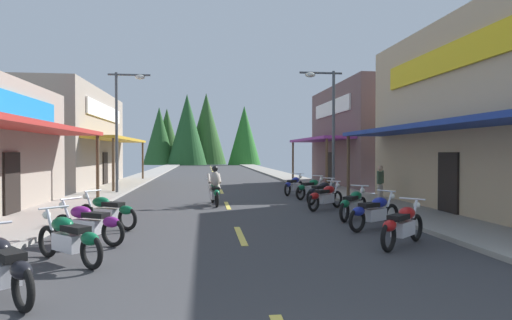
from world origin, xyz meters
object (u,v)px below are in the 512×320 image
object	(u,v)px
motorcycle_parked_right_2	(353,204)
rider_cruising_lead	(215,189)
motorcycle_parked_right_5	(311,188)
motorcycle_parked_left_1	(69,238)
pedestrian_by_shop	(380,182)
motorcycle_parked_right_3	(325,196)
motorcycle_parked_left_2	(88,223)
streetlamp_left	(123,115)
motorcycle_parked_right_0	(403,225)
motorcycle_parked_left_3	(107,211)
motorcycle_parked_right_6	(294,185)
motorcycle_parked_left_0	(3,266)
motorcycle_parked_right_4	(322,192)
motorcycle_parked_right_1	(374,211)
streetlamp_right	(327,114)

from	to	relation	value
motorcycle_parked_right_2	rider_cruising_lead	xyz separation A→B (m)	(-4.23, 4.07, 0.17)
rider_cruising_lead	motorcycle_parked_right_5	bearing A→B (deg)	-72.82
motorcycle_parked_left_1	pedestrian_by_shop	distance (m)	12.65
motorcycle_parked_right_5	rider_cruising_lead	size ratio (longest dim) A/B	0.81
motorcycle_parked_right_3	motorcycle_parked_left_2	size ratio (longest dim) A/B	0.91
motorcycle_parked_right_5	streetlamp_left	bearing A→B (deg)	122.68
motorcycle_parked_right_0	motorcycle_parked_left_3	bearing A→B (deg)	115.19
rider_cruising_lead	motorcycle_parked_left_2	bearing A→B (deg)	150.91
streetlamp_left	motorcycle_parked_right_6	xyz separation A→B (m)	(8.37, -1.10, -3.45)
motorcycle_parked_right_5	motorcycle_parked_left_3	bearing A→B (deg)	-176.88
motorcycle_parked_right_3	motorcycle_parked_left_0	xyz separation A→B (m)	(-7.23, -8.63, 0.00)
motorcycle_parked_right_2	motorcycle_parked_right_4	size ratio (longest dim) A/B	1.00
motorcycle_parked_right_0	motorcycle_parked_right_3	world-z (taller)	same
streetlamp_left	motorcycle_parked_left_0	distance (m)	15.64
motorcycle_parked_right_2	motorcycle_parked_left_3	xyz separation A→B (m)	(-7.29, -0.74, 0.00)
motorcycle_parked_right_3	motorcycle_parked_right_1	bearing A→B (deg)	-126.36
motorcycle_parked_left_1	motorcycle_parked_left_3	distance (m)	3.71
motorcycle_parked_right_2	motorcycle_parked_right_5	bearing A→B (deg)	39.88
motorcycle_parked_right_2	motorcycle_parked_left_2	distance (m)	7.76
streetlamp_left	motorcycle_parked_right_4	size ratio (longest dim) A/B	3.59
motorcycle_parked_right_1	motorcycle_parked_right_3	world-z (taller)	same
rider_cruising_lead	motorcycle_parked_right_4	bearing A→B (deg)	-95.43
motorcycle_parked_right_5	motorcycle_parked_left_1	world-z (taller)	same
motorcycle_parked_right_4	motorcycle_parked_right_5	world-z (taller)	same
motorcycle_parked_right_4	motorcycle_parked_left_0	xyz separation A→B (m)	(-7.59, -10.43, 0.00)
motorcycle_parked_right_5	motorcycle_parked_left_0	distance (m)	14.40
motorcycle_parked_right_6	motorcycle_parked_left_3	bearing A→B (deg)	176.28
motorcycle_parked_right_0	motorcycle_parked_right_2	bearing A→B (deg)	45.11
motorcycle_parked_left_0	pedestrian_by_shop	world-z (taller)	pedestrian_by_shop
motorcycle_parked_right_5	rider_cruising_lead	distance (m)	4.70
motorcycle_parked_left_2	motorcycle_parked_left_3	xyz separation A→B (m)	(-0.02, 1.99, 0.00)
motorcycle_parked_left_0	motorcycle_parked_left_1	size ratio (longest dim) A/B	1.02
motorcycle_parked_right_1	motorcycle_parked_right_6	size ratio (longest dim) A/B	1.06
streetlamp_left	pedestrian_by_shop	xyz separation A→B (m)	(11.12, -5.10, -3.05)
motorcycle_parked_right_2	motorcycle_parked_right_4	bearing A→B (deg)	39.40
motorcycle_parked_right_0	motorcycle_parked_right_4	world-z (taller)	same
motorcycle_parked_right_3	motorcycle_parked_right_5	distance (m)	3.62
motorcycle_parked_right_2	motorcycle_parked_left_2	bearing A→B (deg)	151.65
motorcycle_parked_right_1	motorcycle_parked_right_2	xyz separation A→B (m)	(0.05, 1.76, 0.00)
streetlamp_left	rider_cruising_lead	distance (m)	7.26
streetlamp_right	motorcycle_parked_right_0	xyz separation A→B (m)	(-1.41, -10.58, -3.40)
motorcycle_parked_right_3	motorcycle_parked_left_2	bearing A→B (deg)	176.11
motorcycle_parked_right_2	rider_cruising_lead	bearing A→B (deg)	87.16
motorcycle_parked_left_0	pedestrian_by_shop	xyz separation A→B (m)	(9.96, 10.11, 0.40)
motorcycle_parked_right_1	motorcycle_parked_left_2	size ratio (longest dim) A/B	1.00
streetlamp_left	motorcycle_parked_right_1	xyz separation A→B (m)	(8.58, -10.58, -3.45)
motorcycle_parked_right_0	motorcycle_parked_right_4	bearing A→B (deg)	46.23
streetlamp_left	rider_cruising_lead	world-z (taller)	streetlamp_left
motorcycle_parked_right_1	motorcycle_parked_right_2	size ratio (longest dim) A/B	1.13
rider_cruising_lead	motorcycle_parked_right_3	bearing A→B (deg)	-119.66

